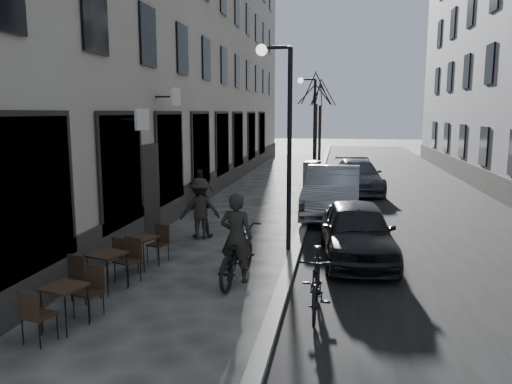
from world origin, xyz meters
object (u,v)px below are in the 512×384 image
(moped, at_px, (316,283))
(utility_cabinet, at_px, (312,178))
(tree_near, at_px, (316,89))
(car_far, at_px, (357,176))
(bistro_set_a, at_px, (65,303))
(tree_far, at_px, (320,93))
(pedestrian_near, at_px, (200,209))
(car_near, at_px, (357,231))
(bicycle, at_px, (236,254))
(streetlamp_far, at_px, (311,119))
(pedestrian_far, at_px, (200,190))
(bistro_set_c, at_px, (143,249))
(bistro_set_b, at_px, (107,268))
(pedestrian_mid, at_px, (200,209))
(car_mid, at_px, (333,191))
(streetlamp_near, at_px, (283,125))

(moped, bearing_deg, utility_cabinet, 93.48)
(tree_near, bearing_deg, car_far, -67.45)
(bistro_set_a, relative_size, car_far, 0.32)
(moped, bearing_deg, bistro_set_a, -162.33)
(tree_far, relative_size, pedestrian_near, 3.65)
(car_near, bearing_deg, bicycle, -145.30)
(car_near, xyz_separation_m, moped, (-0.79, -3.46, -0.12))
(streetlamp_far, distance_m, tree_far, 9.12)
(pedestrian_near, xyz_separation_m, car_far, (4.61, 8.94, -0.09))
(pedestrian_far, distance_m, car_near, 7.28)
(bistro_set_c, bearing_deg, streetlamp_far, 97.31)
(car_far, bearing_deg, tree_far, 95.16)
(bistro_set_c, relative_size, car_far, 0.31)
(tree_far, distance_m, car_far, 11.98)
(streetlamp_far, distance_m, bistro_set_a, 17.72)
(utility_cabinet, height_order, car_near, utility_cabinet)
(tree_near, bearing_deg, bistro_set_b, -99.46)
(tree_near, bearing_deg, pedestrian_far, -108.39)
(bistro_set_a, xyz_separation_m, pedestrian_mid, (0.54, 6.03, 0.40))
(utility_cabinet, bearing_deg, tree_far, 104.05)
(utility_cabinet, height_order, moped, utility_cabinet)
(bistro_set_b, height_order, pedestrian_near, pedestrian_near)
(tree_far, xyz_separation_m, bicycle, (-0.72, -23.55, -4.09))
(car_mid, relative_size, car_far, 1.06)
(car_near, height_order, moped, car_near)
(bistro_set_b, distance_m, pedestrian_mid, 4.36)
(bistro_set_b, relative_size, bistro_set_c, 1.06)
(tree_far, distance_m, car_mid, 16.98)
(pedestrian_mid, relative_size, moped, 0.89)
(tree_far, height_order, bistro_set_c, tree_far)
(bicycle, bearing_deg, streetlamp_far, -87.68)
(tree_far, height_order, bicycle, tree_far)
(bicycle, bearing_deg, tree_near, -87.48)
(bistro_set_c, distance_m, car_mid, 7.74)
(streetlamp_near, height_order, pedestrian_near, streetlamp_near)
(bicycle, distance_m, pedestrian_near, 3.94)
(car_far, bearing_deg, bistro_set_a, -114.19)
(utility_cabinet, height_order, pedestrian_far, pedestrian_far)
(streetlamp_far, bearing_deg, car_far, -43.81)
(utility_cabinet, xyz_separation_m, moped, (0.79, -12.79, -0.15))
(car_near, bearing_deg, pedestrian_mid, 158.67)
(pedestrian_mid, bearing_deg, streetlamp_near, 141.16)
(streetlamp_far, xyz_separation_m, pedestrian_near, (-2.42, -11.04, -2.38))
(bistro_set_b, bearing_deg, pedestrian_near, 101.65)
(pedestrian_mid, height_order, car_mid, pedestrian_mid)
(tree_far, xyz_separation_m, pedestrian_mid, (-2.43, -20.24, -3.82))
(bistro_set_c, bearing_deg, moped, -7.21)
(bistro_set_a, xyz_separation_m, bistro_set_b, (-0.12, 1.74, 0.02))
(bistro_set_a, distance_m, pedestrian_mid, 6.06)
(utility_cabinet, height_order, car_far, utility_cabinet)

